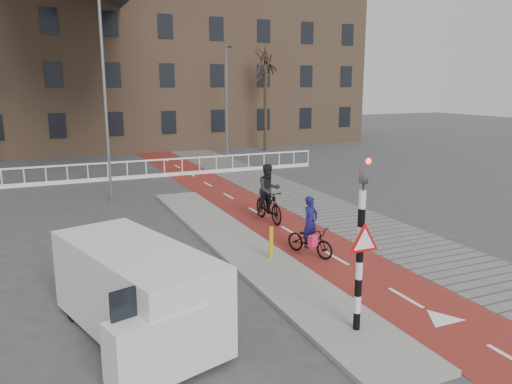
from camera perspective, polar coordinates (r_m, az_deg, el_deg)
name	(u,v)px	position (r m, az deg, el deg)	size (l,w,h in m)	color
ground	(329,293)	(12.54, 8.35, -11.30)	(120.00, 120.00, 0.00)	#38383A
bike_lane	(237,201)	(21.73, -2.22, -1.01)	(2.50, 60.00, 0.01)	maroon
sidewalk	(294,195)	(22.87, 4.32, -0.36)	(3.00, 60.00, 0.01)	slate
curb_island	(241,246)	(15.56, -1.69, -6.20)	(1.80, 16.00, 0.12)	gray
traffic_signal	(361,241)	(9.96, 11.91, -5.51)	(0.80, 0.80, 3.68)	black
bollard	(271,243)	(14.21, 1.73, -5.81)	(0.12, 0.12, 0.92)	#E0A60C
cyclist_near	(310,236)	(14.85, 6.20, -4.99)	(1.15, 1.78, 1.78)	black
cyclist_far	(269,198)	(18.27, 1.45, -0.69)	(0.95, 2.03, 2.14)	black
van	(136,289)	(10.40, -13.53, -10.76)	(2.92, 4.63, 1.86)	silver
railing	(68,178)	(27.14, -20.73, 1.52)	(28.00, 0.10, 0.99)	silver
townhouse_row	(76,46)	(41.92, -19.93, 15.42)	(46.00, 10.00, 15.90)	#7F6047
tree_right	(266,102)	(38.05, 1.09, 10.26)	(0.27, 0.27, 7.33)	black
streetlight_near	(105,99)	(22.06, -16.86, 10.14)	(0.12, 0.12, 8.74)	slate
streetlight_right	(227,101)	(35.63, -3.38, 10.30)	(0.12, 0.12, 7.57)	slate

